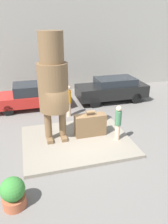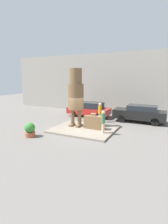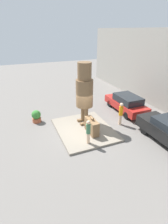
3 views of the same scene
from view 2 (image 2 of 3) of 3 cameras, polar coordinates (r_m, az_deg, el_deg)
ground_plane at (r=13.73m, az=-0.12°, el=-5.91°), size 60.00×60.00×0.00m
pedestal at (r=13.71m, az=-0.12°, el=-5.64°), size 4.74×3.85×0.14m
building_backdrop at (r=20.78m, az=9.87°, el=9.26°), size 28.00×0.60×6.88m
statue_figure at (r=13.92m, az=-2.70°, el=6.20°), size 1.25×1.25×4.61m
giant_suitcase at (r=13.51m, az=3.09°, el=-3.34°), size 1.43×0.50×1.22m
tourist at (r=12.39m, az=6.26°, el=-2.91°), size 0.28×0.28×1.62m
parked_car_red at (r=18.39m, az=1.77°, el=0.96°), size 4.44×1.83×1.54m
parked_car_black at (r=16.77m, az=17.76°, el=-0.34°), size 4.60×1.79×1.59m
planter_pot at (r=12.64m, az=-17.25°, el=-5.54°), size 0.72×0.72×1.00m
worker_hivis at (r=15.99m, az=5.25°, el=0.09°), size 0.31×0.31×1.80m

